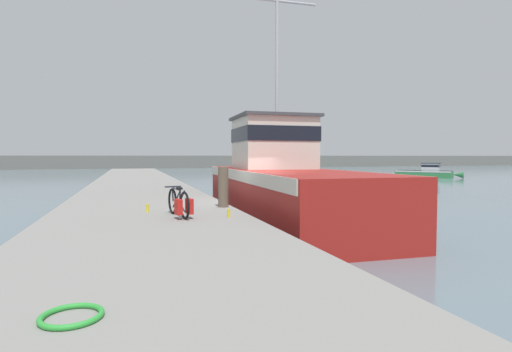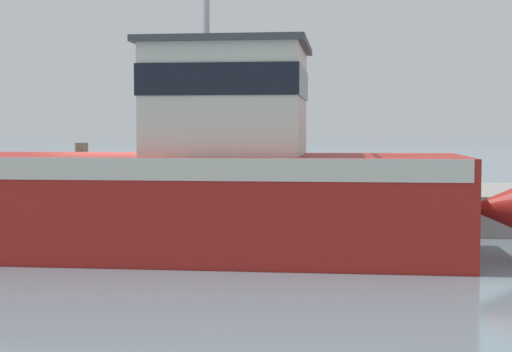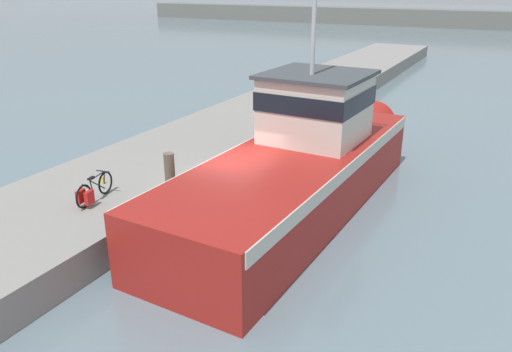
{
  "view_description": "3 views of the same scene",
  "coord_description": "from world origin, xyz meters",
  "px_view_note": "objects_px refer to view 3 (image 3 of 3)",
  "views": [
    {
      "loc": [
        -4.07,
        -13.04,
        2.51
      ],
      "look_at": [
        -0.21,
        -0.85,
        1.88
      ],
      "focal_mm": 28.0,
      "sensor_mm": 36.0,
      "label": 1
    },
    {
      "loc": [
        17.15,
        4.53,
        2.47
      ],
      "look_at": [
        0.29,
        3.21,
        1.5
      ],
      "focal_mm": 55.0,
      "sensor_mm": 36.0,
      "label": 2
    },
    {
      "loc": [
        7.41,
        -12.23,
        6.92
      ],
      "look_at": [
        1.04,
        -0.16,
        1.56
      ],
      "focal_mm": 35.0,
      "sensor_mm": 36.0,
      "label": 3
    }
  ],
  "objects_px": {
    "water_bottle_on_curb": "(103,181)",
    "water_bottle_by_bike": "(113,213)",
    "bicycle_touring": "(92,191)",
    "fishing_boat_main": "(303,161)",
    "mooring_post": "(170,173)"
  },
  "relations": [
    {
      "from": "fishing_boat_main",
      "to": "bicycle_touring",
      "type": "distance_m",
      "value": 6.57
    },
    {
      "from": "mooring_post",
      "to": "water_bottle_on_curb",
      "type": "relative_size",
      "value": 5.23
    },
    {
      "from": "mooring_post",
      "to": "water_bottle_by_bike",
      "type": "relative_size",
      "value": 5.65
    },
    {
      "from": "bicycle_touring",
      "to": "water_bottle_on_curb",
      "type": "distance_m",
      "value": 1.42
    },
    {
      "from": "water_bottle_on_curb",
      "to": "bicycle_touring",
      "type": "bearing_deg",
      "value": -57.53
    },
    {
      "from": "bicycle_touring",
      "to": "water_bottle_on_curb",
      "type": "xyz_separation_m",
      "value": [
        -0.75,
        1.18,
        -0.23
      ]
    },
    {
      "from": "bicycle_touring",
      "to": "mooring_post",
      "type": "bearing_deg",
      "value": 37.85
    },
    {
      "from": "bicycle_touring",
      "to": "fishing_boat_main",
      "type": "bearing_deg",
      "value": 36.02
    },
    {
      "from": "mooring_post",
      "to": "water_bottle_on_curb",
      "type": "distance_m",
      "value": 2.37
    },
    {
      "from": "fishing_boat_main",
      "to": "bicycle_touring",
      "type": "height_order",
      "value": "fishing_boat_main"
    },
    {
      "from": "bicycle_touring",
      "to": "water_bottle_on_curb",
      "type": "bearing_deg",
      "value": 112.2
    },
    {
      "from": "mooring_post",
      "to": "water_bottle_by_bike",
      "type": "distance_m",
      "value": 2.2
    },
    {
      "from": "water_bottle_on_curb",
      "to": "water_bottle_by_bike",
      "type": "relative_size",
      "value": 1.08
    },
    {
      "from": "fishing_boat_main",
      "to": "water_bottle_on_curb",
      "type": "relative_size",
      "value": 61.85
    },
    {
      "from": "fishing_boat_main",
      "to": "bicycle_touring",
      "type": "relative_size",
      "value": 8.4
    }
  ]
}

